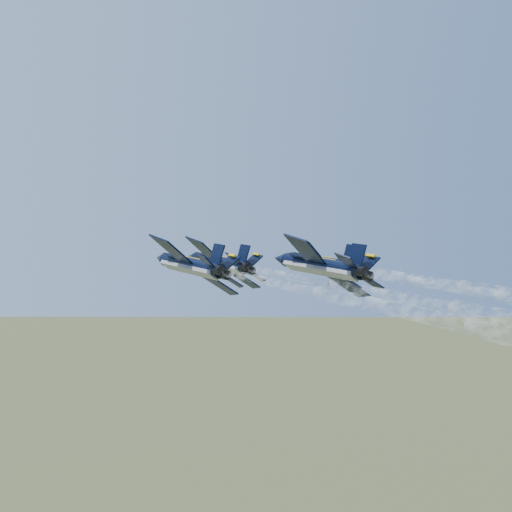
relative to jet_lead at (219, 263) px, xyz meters
name	(u,v)px	position (x,y,z in m)	size (l,w,h in m)	color
jet_lead	(219,263)	(0.00, 0.00, 0.00)	(11.66, 17.71, 7.36)	black
jet_left	(190,265)	(-8.97, -11.86, 0.00)	(11.66, 17.71, 7.36)	black
jet_right	(320,263)	(11.74, -8.22, 0.00)	(11.66, 17.71, 7.36)	black
jet_slot	(320,266)	(3.35, -21.92, 0.00)	(11.66, 17.71, 7.36)	black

